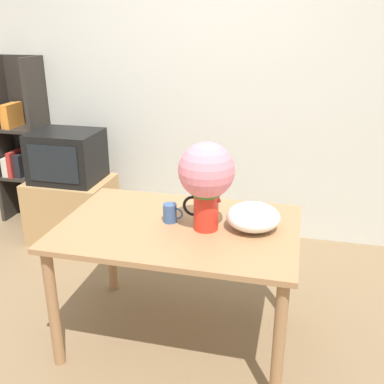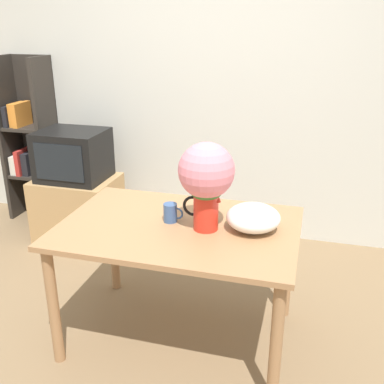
{
  "view_description": "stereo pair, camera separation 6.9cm",
  "coord_description": "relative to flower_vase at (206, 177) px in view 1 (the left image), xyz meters",
  "views": [
    {
      "loc": [
        0.76,
        -1.96,
        1.8
      ],
      "look_at": [
        0.24,
        0.2,
        0.95
      ],
      "focal_mm": 42.0,
      "sensor_mm": 36.0,
      "label": 1
    },
    {
      "loc": [
        0.83,
        -1.94,
        1.8
      ],
      "look_at": [
        0.24,
        0.2,
        0.95
      ],
      "focal_mm": 42.0,
      "sensor_mm": 36.0,
      "label": 2
    }
  ],
  "objects": [
    {
      "name": "bookshelf",
      "position": [
        -2.04,
        1.39,
        -0.3
      ],
      "size": [
        0.44,
        0.33,
        1.51
      ],
      "color": "#2D2823",
      "rests_on": "ground_plane"
    },
    {
      "name": "flower_vase",
      "position": [
        0.0,
        0.0,
        0.0
      ],
      "size": [
        0.3,
        0.3,
        0.48
      ],
      "color": "red",
      "rests_on": "table"
    },
    {
      "name": "table",
      "position": [
        -0.15,
        0.01,
        -0.39
      ],
      "size": [
        1.31,
        0.89,
        0.74
      ],
      "color": "#A3754C",
      "rests_on": "ground_plane"
    },
    {
      "name": "tv_stand",
      "position": [
        -1.4,
        1.06,
        -0.77
      ],
      "size": [
        0.67,
        0.51,
        0.54
      ],
      "color": "tan",
      "rests_on": "ground_plane"
    },
    {
      "name": "white_bowl",
      "position": [
        0.25,
        0.06,
        -0.23
      ],
      "size": [
        0.29,
        0.29,
        0.14
      ],
      "color": "white",
      "rests_on": "table"
    },
    {
      "name": "wall_back",
      "position": [
        -0.32,
        1.55,
        0.26
      ],
      "size": [
        8.0,
        0.05,
        2.6
      ],
      "color": "silver",
      "rests_on": "ground_plane"
    },
    {
      "name": "ground_plane",
      "position": [
        -0.32,
        -0.2,
        -1.04
      ],
      "size": [
        12.0,
        12.0,
        0.0
      ],
      "primitive_type": "plane",
      "color": "#7F6647"
    },
    {
      "name": "coffee_mug",
      "position": [
        -0.21,
        0.04,
        -0.24
      ],
      "size": [
        0.11,
        0.08,
        0.11
      ],
      "color": "#385689",
      "rests_on": "table"
    },
    {
      "name": "tv_set",
      "position": [
        -1.4,
        1.06,
        -0.29
      ],
      "size": [
        0.54,
        0.45,
        0.41
      ],
      "color": "black",
      "rests_on": "tv_stand"
    }
  ]
}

